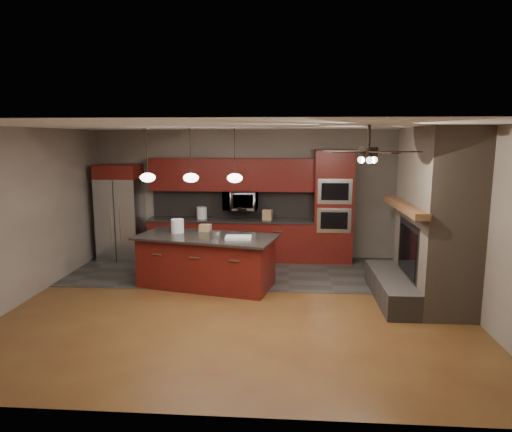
# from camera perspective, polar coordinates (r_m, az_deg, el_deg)

# --- Properties ---
(ground) EXTENTS (7.00, 7.00, 0.00)m
(ground) POSITION_cam_1_polar(r_m,az_deg,el_deg) (7.45, -2.02, -10.91)
(ground) COLOR brown
(ground) RESTS_ON ground
(ceiling) EXTENTS (7.00, 6.00, 0.02)m
(ceiling) POSITION_cam_1_polar(r_m,az_deg,el_deg) (6.98, -2.16, 11.14)
(ceiling) COLOR white
(ceiling) RESTS_ON back_wall
(back_wall) EXTENTS (7.00, 0.02, 2.80)m
(back_wall) POSITION_cam_1_polar(r_m,az_deg,el_deg) (10.04, -0.24, 2.70)
(back_wall) COLOR gray
(back_wall) RESTS_ON ground
(right_wall) EXTENTS (0.02, 6.00, 2.80)m
(right_wall) POSITION_cam_1_polar(r_m,az_deg,el_deg) (7.56, 25.33, -0.56)
(right_wall) COLOR gray
(right_wall) RESTS_ON ground
(left_wall) EXTENTS (0.02, 6.00, 2.80)m
(left_wall) POSITION_cam_1_polar(r_m,az_deg,el_deg) (8.23, -27.10, 0.08)
(left_wall) COLOR gray
(left_wall) RESTS_ON ground
(slate_tile_patch) EXTENTS (7.00, 2.40, 0.01)m
(slate_tile_patch) POSITION_cam_1_polar(r_m,az_deg,el_deg) (9.15, -0.81, -6.93)
(slate_tile_patch) COLOR #373432
(slate_tile_patch) RESTS_ON ground
(fireplace_column) EXTENTS (1.30, 2.10, 2.80)m
(fireplace_column) POSITION_cam_1_polar(r_m,az_deg,el_deg) (7.80, 21.06, -0.75)
(fireplace_column) COLOR #726251
(fireplace_column) RESTS_ON ground
(back_cabinetry) EXTENTS (3.59, 0.64, 2.20)m
(back_cabinetry) POSITION_cam_1_polar(r_m,az_deg,el_deg) (9.91, -3.09, -0.36)
(back_cabinetry) COLOR #5D1711
(back_cabinetry) RESTS_ON ground
(oven_tower) EXTENTS (0.80, 0.63, 2.38)m
(oven_tower) POSITION_cam_1_polar(r_m,az_deg,el_deg) (9.78, 9.60, 1.15)
(oven_tower) COLOR #5D1711
(oven_tower) RESTS_ON ground
(microwave) EXTENTS (0.73, 0.41, 0.50)m
(microwave) POSITION_cam_1_polar(r_m,az_deg,el_deg) (9.83, -1.95, 1.96)
(microwave) COLOR silver
(microwave) RESTS_ON back_cabinetry
(refrigerator) EXTENTS (0.89, 0.75, 2.07)m
(refrigerator) POSITION_cam_1_polar(r_m,az_deg,el_deg) (10.35, -16.59, 0.47)
(refrigerator) COLOR silver
(refrigerator) RESTS_ON ground
(kitchen_island) EXTENTS (2.63, 1.62, 0.92)m
(kitchen_island) POSITION_cam_1_polar(r_m,az_deg,el_deg) (8.22, -6.21, -5.59)
(kitchen_island) COLOR #5D1711
(kitchen_island) RESTS_ON ground
(white_bucket) EXTENTS (0.25, 0.25, 0.25)m
(white_bucket) POSITION_cam_1_polar(r_m,az_deg,el_deg) (8.42, -9.79, -1.24)
(white_bucket) COLOR white
(white_bucket) RESTS_ON kitchen_island
(paint_can) EXTENTS (0.19, 0.19, 0.12)m
(paint_can) POSITION_cam_1_polar(r_m,az_deg,el_deg) (7.89, -5.18, -2.35)
(paint_can) COLOR #A1A2A6
(paint_can) RESTS_ON kitchen_island
(paint_tray) EXTENTS (0.46, 0.33, 0.04)m
(paint_tray) POSITION_cam_1_polar(r_m,az_deg,el_deg) (7.82, -2.21, -2.72)
(paint_tray) COLOR silver
(paint_tray) RESTS_ON kitchen_island
(cardboard_box) EXTENTS (0.22, 0.17, 0.13)m
(cardboard_box) POSITION_cam_1_polar(r_m,az_deg,el_deg) (8.48, -6.36, -1.49)
(cardboard_box) COLOR #9B7850
(cardboard_box) RESTS_ON kitchen_island
(counter_bucket) EXTENTS (0.25, 0.25, 0.25)m
(counter_bucket) POSITION_cam_1_polar(r_m,az_deg,el_deg) (9.94, -6.78, 0.39)
(counter_bucket) COLOR white
(counter_bucket) RESTS_ON back_cabinetry
(counter_box) EXTENTS (0.22, 0.18, 0.22)m
(counter_box) POSITION_cam_1_polar(r_m,az_deg,el_deg) (9.73, 1.43, 0.15)
(counter_box) COLOR tan
(counter_box) RESTS_ON back_cabinetry
(pendant_left) EXTENTS (0.26, 0.26, 0.92)m
(pendant_left) POSITION_cam_1_polar(r_m,az_deg,el_deg) (8.03, -13.39, 4.74)
(pendant_left) COLOR black
(pendant_left) RESTS_ON ceiling
(pendant_center) EXTENTS (0.26, 0.26, 0.92)m
(pendant_center) POSITION_cam_1_polar(r_m,az_deg,el_deg) (7.84, -8.13, 4.79)
(pendant_center) COLOR black
(pendant_center) RESTS_ON ceiling
(pendant_right) EXTENTS (0.26, 0.26, 0.92)m
(pendant_right) POSITION_cam_1_polar(r_m,az_deg,el_deg) (7.72, -2.66, 4.79)
(pendant_right) COLOR black
(pendant_right) RESTS_ON ceiling
(ceiling_fan) EXTENTS (1.27, 1.33, 0.41)m
(ceiling_fan) POSITION_cam_1_polar(r_m,az_deg,el_deg) (6.22, 13.89, 7.89)
(ceiling_fan) COLOR black
(ceiling_fan) RESTS_ON ceiling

